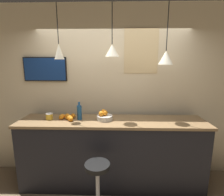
{
  "coord_description": "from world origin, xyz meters",
  "views": [
    {
      "loc": [
        0.08,
        -1.92,
        1.97
      ],
      "look_at": [
        0.0,
        0.65,
        1.44
      ],
      "focal_mm": 28.0,
      "sensor_mm": 36.0,
      "label": 1
    }
  ],
  "objects_px": {
    "bar_stool": "(98,181)",
    "fruit_bowl": "(104,116)",
    "spread_jar": "(49,116)",
    "juice_bottle": "(79,112)",
    "mounted_tv": "(45,69)"
  },
  "relations": [
    {
      "from": "fruit_bowl",
      "to": "spread_jar",
      "type": "bearing_deg",
      "value": -179.81
    },
    {
      "from": "juice_bottle",
      "to": "spread_jar",
      "type": "height_order",
      "value": "juice_bottle"
    },
    {
      "from": "bar_stool",
      "to": "fruit_bowl",
      "type": "bearing_deg",
      "value": 85.19
    },
    {
      "from": "bar_stool",
      "to": "spread_jar",
      "type": "relative_size",
      "value": 6.74
    },
    {
      "from": "fruit_bowl",
      "to": "mounted_tv",
      "type": "height_order",
      "value": "mounted_tv"
    },
    {
      "from": "fruit_bowl",
      "to": "spread_jar",
      "type": "xyz_separation_m",
      "value": [
        -0.86,
        -0.0,
        -0.01
      ]
    },
    {
      "from": "spread_jar",
      "to": "mounted_tv",
      "type": "xyz_separation_m",
      "value": [
        -0.15,
        0.36,
        0.71
      ]
    },
    {
      "from": "bar_stool",
      "to": "fruit_bowl",
      "type": "xyz_separation_m",
      "value": [
        0.05,
        0.6,
        0.68
      ]
    },
    {
      "from": "fruit_bowl",
      "to": "spread_jar",
      "type": "distance_m",
      "value": 0.86
    },
    {
      "from": "fruit_bowl",
      "to": "spread_jar",
      "type": "height_order",
      "value": "fruit_bowl"
    },
    {
      "from": "juice_bottle",
      "to": "spread_jar",
      "type": "xyz_separation_m",
      "value": [
        -0.48,
        -0.0,
        -0.07
      ]
    },
    {
      "from": "juice_bottle",
      "to": "mounted_tv",
      "type": "xyz_separation_m",
      "value": [
        -0.63,
        0.36,
        0.64
      ]
    },
    {
      "from": "bar_stool",
      "to": "mounted_tv",
      "type": "relative_size",
      "value": 0.99
    },
    {
      "from": "bar_stool",
      "to": "fruit_bowl",
      "type": "distance_m",
      "value": 0.91
    },
    {
      "from": "spread_jar",
      "to": "bar_stool",
      "type": "bearing_deg",
      "value": -36.15
    }
  ]
}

